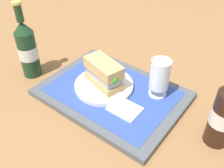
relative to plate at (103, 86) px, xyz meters
name	(u,v)px	position (x,y,z in m)	size (l,w,h in m)	color
ground_plane	(112,96)	(0.03, 0.00, -0.03)	(3.00, 3.00, 0.00)	olive
tray	(112,94)	(0.03, 0.00, -0.02)	(0.44, 0.32, 0.02)	#4C5156
placemat	(112,91)	(0.03, 0.00, -0.01)	(0.38, 0.27, 0.00)	#2D4793
plate	(103,86)	(0.00, 0.00, 0.00)	(0.19, 0.19, 0.01)	silver
sandwich	(103,74)	(0.00, 0.00, 0.05)	(0.14, 0.10, 0.08)	tan
beer_glass	(160,76)	(0.15, 0.08, 0.06)	(0.06, 0.06, 0.12)	silver
napkin_folded	(125,109)	(0.11, -0.04, 0.00)	(0.09, 0.07, 0.01)	white
second_bottle	(27,49)	(-0.27, -0.07, 0.08)	(0.07, 0.07, 0.27)	#19381E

